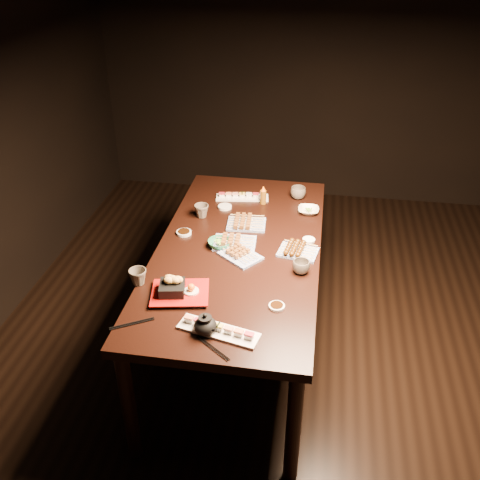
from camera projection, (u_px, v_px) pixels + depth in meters
name	position (u px, v px, depth m)	size (l,w,h in m)	color
ground	(301.00, 386.00, 3.10)	(5.00, 5.00, 0.00)	black
dining_table	(239.00, 301.00, 3.17)	(0.90, 1.80, 0.75)	black
sushi_platter_near	(219.00, 328.00, 2.36)	(0.37, 0.10, 0.05)	white
sushi_platter_far	(242.00, 196.00, 3.47)	(0.34, 0.09, 0.04)	white
yakitori_plate_center	(235.00, 240.00, 2.98)	(0.23, 0.17, 0.06)	#828EB6
yakitori_plate_right	(240.00, 253.00, 2.88)	(0.21, 0.15, 0.05)	#828EB6
yakitori_plate_left	(246.00, 221.00, 3.17)	(0.23, 0.16, 0.06)	#828EB6
tsukune_plate	(298.00, 249.00, 2.91)	(0.21, 0.15, 0.05)	#828EB6
edamame_bowl_green	(219.00, 244.00, 2.97)	(0.13, 0.13, 0.04)	#27794F
edamame_bowl_cream	(308.00, 210.00, 3.31)	(0.13, 0.13, 0.03)	beige
tempura_tray	(180.00, 287.00, 2.57)	(0.28, 0.22, 0.10)	black
teacup_near_left	(138.00, 277.00, 2.66)	(0.09, 0.09, 0.08)	#4E463B
teacup_mid_right	(301.00, 267.00, 2.75)	(0.09, 0.09, 0.07)	#4E463B
teacup_far_left	(202.00, 211.00, 3.25)	(0.09, 0.09, 0.08)	#4E463B
teacup_far_right	(298.00, 193.00, 3.46)	(0.10, 0.10, 0.08)	#4E463B
teapot	(205.00, 324.00, 2.35)	(0.12, 0.12, 0.10)	black
condiment_bottle	(263.00, 195.00, 3.39)	(0.04, 0.04, 0.12)	brown
sauce_dish_west	(184.00, 233.00, 3.09)	(0.09, 0.09, 0.02)	white
sauce_dish_east	(309.00, 240.00, 3.03)	(0.07, 0.07, 0.01)	white
sauce_dish_se	(277.00, 306.00, 2.52)	(0.08, 0.08, 0.01)	white
sauce_dish_nw	(225.00, 207.00, 3.36)	(0.09, 0.09, 0.02)	white
chopsticks_near	(132.00, 324.00, 2.42)	(0.21, 0.02, 0.01)	black
chopsticks_se	(213.00, 348.00, 2.28)	(0.20, 0.02, 0.01)	black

